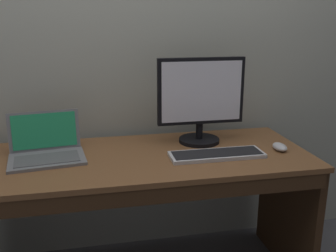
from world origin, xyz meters
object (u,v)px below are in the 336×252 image
at_px(wired_keyboard, 217,155).
at_px(external_monitor, 201,100).
at_px(laptop_space_gray, 46,149).
at_px(computer_mouse, 280,147).

bearing_deg(wired_keyboard, external_monitor, 95.40).
height_order(laptop_space_gray, wired_keyboard, laptop_space_gray).
distance_m(laptop_space_gray, computer_mouse, 1.15).
xyz_separation_m(external_monitor, computer_mouse, (0.36, -0.20, -0.22)).
distance_m(external_monitor, wired_keyboard, 0.31).
xyz_separation_m(wired_keyboard, computer_mouse, (0.34, 0.02, 0.01)).
relative_size(external_monitor, computer_mouse, 4.30).
relative_size(laptop_space_gray, computer_mouse, 3.50).
relative_size(wired_keyboard, computer_mouse, 4.30).
bearing_deg(computer_mouse, wired_keyboard, -173.40).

